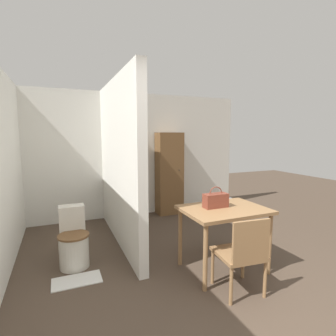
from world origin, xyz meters
TOP-DOWN VIEW (x-y plane):
  - wall_back at (0.00, 3.96)m, footprint 4.90×0.12m
  - partition_wall at (-0.50, 2.66)m, footprint 0.12×2.47m
  - dining_table at (0.48, 1.28)m, footprint 1.01×0.74m
  - wooden_chair at (0.36, 0.77)m, footprint 0.50×0.50m
  - toilet at (-1.23, 2.13)m, footprint 0.38×0.53m
  - handbag at (0.40, 1.35)m, footprint 0.31×0.13m
  - wooden_cabinet at (0.79, 3.71)m, footprint 0.53×0.36m
  - bath_mat at (-1.23, 1.70)m, footprint 0.55×0.29m
  - space_heater at (1.66, 2.85)m, footprint 0.30×0.18m

SIDE VIEW (x-z plane):
  - bath_mat at x=-1.23m, z-range 0.00..0.01m
  - space_heater at x=1.66m, z-range 0.00..0.42m
  - toilet at x=-1.23m, z-range -0.06..0.68m
  - wooden_chair at x=0.36m, z-range 0.04..0.89m
  - dining_table at x=0.48m, z-range 0.29..1.08m
  - wooden_cabinet at x=0.79m, z-range 0.00..1.71m
  - handbag at x=0.40m, z-range 0.75..1.01m
  - wall_back at x=0.00m, z-range 0.00..2.50m
  - partition_wall at x=-0.50m, z-range 0.00..2.50m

